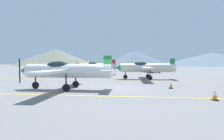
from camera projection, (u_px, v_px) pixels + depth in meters
ground_plane at (114, 89)px, 15.14m from camera, size 400.00×400.00×0.00m
apron_line_near at (108, 96)px, 11.75m from camera, size 80.00×0.16×0.01m
apron_line_far at (120, 80)px, 22.59m from camera, size 80.00×0.16×0.01m
airplane_near at (65, 70)px, 14.90m from camera, size 8.14×9.40×2.83m
airplane_mid at (145, 67)px, 24.02m from camera, size 8.18×9.43×2.83m
airplane_far at (96, 66)px, 34.05m from camera, size 8.28×9.42×2.83m
car_sedan at (152, 69)px, 39.94m from camera, size 3.75×4.62×1.62m
traffic_cone_front at (171, 85)px, 15.35m from camera, size 0.36×0.36×0.59m
traffic_cone_side at (215, 95)px, 10.53m from camera, size 0.36×0.36×0.59m
hill_left at (55, 57)px, 148.80m from camera, size 68.57×68.57×13.82m
hill_centerleft at (135, 58)px, 135.32m from camera, size 51.48×51.48×11.22m
hill_centerright at (213, 59)px, 132.59m from camera, size 83.79×83.79×9.81m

